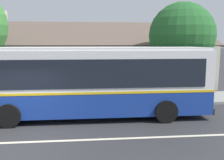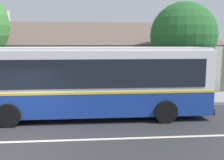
# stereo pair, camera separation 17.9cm
# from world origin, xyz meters

# --- Properties ---
(ground_plane) EXTENTS (300.00, 300.00, 0.00)m
(ground_plane) POSITION_xyz_m (0.00, 0.00, 0.00)
(ground_plane) COLOR #2D2D30
(sidewalk_far) EXTENTS (60.00, 3.00, 0.15)m
(sidewalk_far) POSITION_xyz_m (0.00, 6.00, 0.07)
(sidewalk_far) COLOR gray
(sidewalk_far) RESTS_ON ground
(lane_divider_stripe) EXTENTS (60.00, 0.16, 0.01)m
(lane_divider_stripe) POSITION_xyz_m (0.00, 0.00, 0.00)
(lane_divider_stripe) COLOR beige
(lane_divider_stripe) RESTS_ON ground
(community_building) EXTENTS (22.61, 11.07, 6.31)m
(community_building) POSITION_xyz_m (0.99, 14.05, 1.75)
(community_building) COLOR beige
(community_building) RESTS_ON ground
(transit_bus) EXTENTS (11.41, 2.78, 3.26)m
(transit_bus) POSITION_xyz_m (2.37, 2.90, 1.75)
(transit_bus) COLOR navy
(transit_bus) RESTS_ON ground
(bench_down_street) EXTENTS (1.81, 0.51, 0.94)m
(bench_down_street) POSITION_xyz_m (-0.14, 5.81, 0.58)
(bench_down_street) COLOR brown
(bench_down_street) RESTS_ON sidewalk_far
(street_tree_primary) EXTENTS (4.15, 4.15, 6.00)m
(street_tree_primary) POSITION_xyz_m (8.47, 6.95, 3.91)
(street_tree_primary) COLOR #4C3828
(street_tree_primary) RESTS_ON ground
(bus_stop_sign) EXTENTS (0.36, 0.07, 2.40)m
(bus_stop_sign) POSITION_xyz_m (8.58, 4.99, 1.64)
(bus_stop_sign) COLOR gray
(bus_stop_sign) RESTS_ON sidewalk_far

